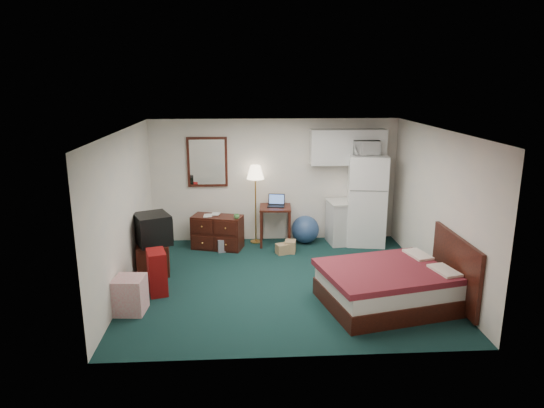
{
  "coord_description": "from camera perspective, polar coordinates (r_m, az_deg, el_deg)",
  "views": [
    {
      "loc": [
        -0.64,
        -7.43,
        3.25
      ],
      "look_at": [
        -0.16,
        0.47,
        1.21
      ],
      "focal_mm": 32.0,
      "sensor_mm": 36.0,
      "label": 1
    }
  ],
  "objects": [
    {
      "name": "book_a",
      "position": [
        9.53,
        -8.05,
        -0.78
      ],
      "size": [
        0.16,
        0.02,
        0.22
      ],
      "primitive_type": "imported",
      "rotation": [
        0.0,
        0.0,
        -0.02
      ],
      "color": "#937854",
      "rests_on": "dresser"
    },
    {
      "name": "walls",
      "position": [
        7.72,
        1.38,
        -0.58
      ],
      "size": [
        5.01,
        4.51,
        2.5
      ],
      "color": "#F1E3CF",
      "rests_on": "floor"
    },
    {
      "name": "fridge",
      "position": [
        9.92,
        11.04,
        0.51
      ],
      "size": [
        0.86,
        0.86,
        1.82
      ],
      "primitive_type": null,
      "rotation": [
        0.0,
        0.0,
        -0.16
      ],
      "color": "white",
      "rests_on": "floor"
    },
    {
      "name": "cardboard_box_a",
      "position": [
        9.34,
        1.24,
        -5.3
      ],
      "size": [
        0.28,
        0.26,
        0.2
      ],
      "primitive_type": null,
      "rotation": [
        0.0,
        0.0,
        0.34
      ],
      "color": "#937854",
      "rests_on": "floor"
    },
    {
      "name": "crt_tv",
      "position": [
        8.49,
        -13.88,
        -2.86
      ],
      "size": [
        0.76,
        0.78,
        0.51
      ],
      "primitive_type": null,
      "rotation": [
        0.0,
        0.0,
        0.44
      ],
      "color": "black",
      "rests_on": "tv_stand"
    },
    {
      "name": "exercise_ball",
      "position": [
        9.93,
        3.93,
        -3.0
      ],
      "size": [
        0.65,
        0.65,
        0.56
      ],
      "primitive_type": "sphere",
      "rotation": [
        0.0,
        0.0,
        0.18
      ],
      "color": "navy",
      "rests_on": "floor"
    },
    {
      "name": "retail_box",
      "position": [
        7.33,
        -16.36,
        -10.22
      ],
      "size": [
        0.45,
        0.45,
        0.53
      ],
      "primitive_type": null,
      "rotation": [
        0.0,
        0.0,
        -0.08
      ],
      "color": "silver",
      "rests_on": "floor"
    },
    {
      "name": "cardboard_box_b",
      "position": [
        9.41,
        2.16,
        -5.02
      ],
      "size": [
        0.24,
        0.27,
        0.24
      ],
      "primitive_type": null,
      "rotation": [
        0.0,
        0.0,
        -0.19
      ],
      "color": "#937854",
      "rests_on": "floor"
    },
    {
      "name": "dresser",
      "position": [
        9.63,
        -6.42,
        -3.3
      ],
      "size": [
        1.06,
        0.69,
        0.66
      ],
      "primitive_type": null,
      "rotation": [
        0.0,
        0.0,
        -0.28
      ],
      "color": "black",
      "rests_on": "floor"
    },
    {
      "name": "suitcase",
      "position": [
        7.81,
        -13.37,
        -7.82
      ],
      "size": [
        0.38,
        0.48,
        0.69
      ],
      "primitive_type": null,
      "rotation": [
        0.0,
        0.0,
        0.28
      ],
      "color": "#65050B",
      "rests_on": "floor"
    },
    {
      "name": "book_b",
      "position": [
        9.62,
        -7.16,
        -0.59
      ],
      "size": [
        0.17,
        0.05,
        0.22
      ],
      "primitive_type": "imported",
      "rotation": [
        0.0,
        0.0,
        -0.18
      ],
      "color": "#937854",
      "rests_on": "dresser"
    },
    {
      "name": "upper_cabinets",
      "position": [
        9.82,
        8.9,
        6.66
      ],
      "size": [
        1.5,
        0.35,
        0.7
      ],
      "primitive_type": null,
      "color": "silver",
      "rests_on": "walls"
    },
    {
      "name": "mirror",
      "position": [
        9.81,
        -7.61,
        4.93
      ],
      "size": [
        0.8,
        0.06,
        1.0
      ],
      "primitive_type": null,
      "color": "white",
      "rests_on": "walls"
    },
    {
      "name": "headboard",
      "position": [
        7.68,
        20.74,
        -7.14
      ],
      "size": [
        0.06,
        1.56,
        1.0
      ],
      "primitive_type": null,
      "color": "black",
      "rests_on": "walls"
    },
    {
      "name": "desk",
      "position": [
        9.8,
        0.39,
        -2.52
      ],
      "size": [
        0.66,
        0.66,
        0.78
      ],
      "primitive_type": null,
      "rotation": [
        0.0,
        0.0,
        -0.06
      ],
      "color": "black",
      "rests_on": "floor"
    },
    {
      "name": "kitchen_counter",
      "position": [
        9.99,
        8.9,
        -2.17
      ],
      "size": [
        0.84,
        0.67,
        0.85
      ],
      "primitive_type": null,
      "rotation": [
        0.0,
        0.0,
        0.11
      ],
      "color": "silver",
      "rests_on": "floor"
    },
    {
      "name": "microwave",
      "position": [
        9.71,
        11.0,
        6.73
      ],
      "size": [
        0.52,
        0.29,
        0.35
      ],
      "primitive_type": "imported",
      "rotation": [
        0.0,
        0.0,
        0.0
      ],
      "color": "white",
      "rests_on": "fridge"
    },
    {
      "name": "laptop",
      "position": [
        9.67,
        0.48,
        0.36
      ],
      "size": [
        0.37,
        0.32,
        0.23
      ],
      "primitive_type": null,
      "rotation": [
        0.0,
        0.0,
        -0.17
      ],
      "color": "black",
      "rests_on": "desk"
    },
    {
      "name": "bed",
      "position": [
        7.43,
        13.35,
        -9.48
      ],
      "size": [
        2.05,
        1.76,
        0.57
      ],
      "primitive_type": null,
      "rotation": [
        0.0,
        0.0,
        0.23
      ],
      "color": "maroon",
      "rests_on": "floor"
    },
    {
      "name": "ceiling",
      "position": [
        7.5,
        1.44,
        8.69
      ],
      "size": [
        5.0,
        4.5,
        0.01
      ],
      "primitive_type": "cube",
      "color": "#F1E3CF",
      "rests_on": "walls"
    },
    {
      "name": "floor",
      "position": [
        8.14,
        1.33,
        -9.11
      ],
      "size": [
        5.0,
        4.5,
        0.01
      ],
      "primitive_type": "cube",
      "color": "#0B2D2A",
      "rests_on": "ground"
    },
    {
      "name": "tv_stand",
      "position": [
        8.65,
        -13.77,
        -6.19
      ],
      "size": [
        0.61,
        0.65,
        0.53
      ],
      "primitive_type": null,
      "rotation": [
        0.0,
        0.0,
        0.14
      ],
      "color": "black",
      "rests_on": "floor"
    },
    {
      "name": "file_bin",
      "position": [
        9.56,
        -5.42,
        -4.71
      ],
      "size": [
        0.41,
        0.35,
        0.25
      ],
      "primitive_type": null,
      "rotation": [
        0.0,
        0.0,
        0.24
      ],
      "color": "slate",
      "rests_on": "floor"
    },
    {
      "name": "mug",
      "position": [
        9.3,
        -4.19,
        -1.41
      ],
      "size": [
        0.13,
        0.12,
        0.11
      ],
      "primitive_type": "imported",
      "rotation": [
        0.0,
        0.0,
        -0.33
      ],
      "color": "#51954B",
      "rests_on": "dresser"
    },
    {
      "name": "floor_lamp",
      "position": [
        9.8,
        -1.94,
        -0.05
      ],
      "size": [
        0.42,
        0.42,
        1.6
      ],
      "primitive_type": null,
      "rotation": [
        0.0,
        0.0,
        -0.26
      ],
      "color": "gold",
      "rests_on": "floor"
    }
  ]
}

